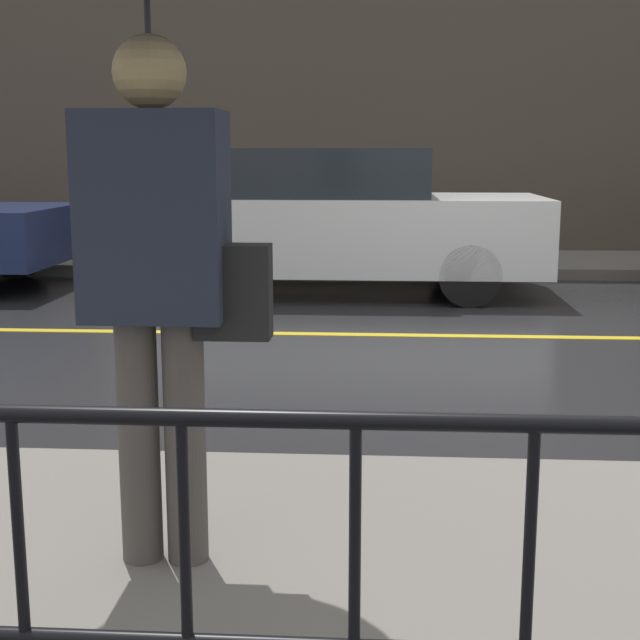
% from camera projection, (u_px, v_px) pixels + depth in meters
% --- Properties ---
extents(ground_plane, '(80.00, 80.00, 0.00)m').
position_uv_depth(ground_plane, '(475.00, 336.00, 7.27)').
color(ground_plane, '#262628').
extents(sidewalk_near, '(28.00, 2.48, 0.13)m').
position_uv_depth(sidewalk_near, '(630.00, 615.00, 2.76)').
color(sidewalk_near, slate).
rests_on(sidewalk_near, ground_plane).
extents(sidewalk_far, '(28.00, 2.12, 0.13)m').
position_uv_depth(sidewalk_far, '(439.00, 263.00, 11.56)').
color(sidewalk_far, slate).
rests_on(sidewalk_far, ground_plane).
extents(lane_marking, '(25.20, 0.12, 0.01)m').
position_uv_depth(lane_marking, '(475.00, 336.00, 7.27)').
color(lane_marking, gold).
rests_on(lane_marking, ground_plane).
extents(building_storefront, '(28.00, 0.30, 6.45)m').
position_uv_depth(building_storefront, '(439.00, 23.00, 12.16)').
color(building_storefront, '#4C4238').
rests_on(building_storefront, ground_plane).
extents(pedestrian, '(0.96, 0.96, 2.10)m').
position_uv_depth(pedestrian, '(151.00, 68.00, 2.71)').
color(pedestrian, '#4C4742').
rests_on(pedestrian, sidewalk_near).
extents(car_white, '(4.31, 1.81, 1.52)m').
position_uv_depth(car_white, '(332.00, 220.00, 9.42)').
color(car_white, silver).
rests_on(car_white, ground_plane).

